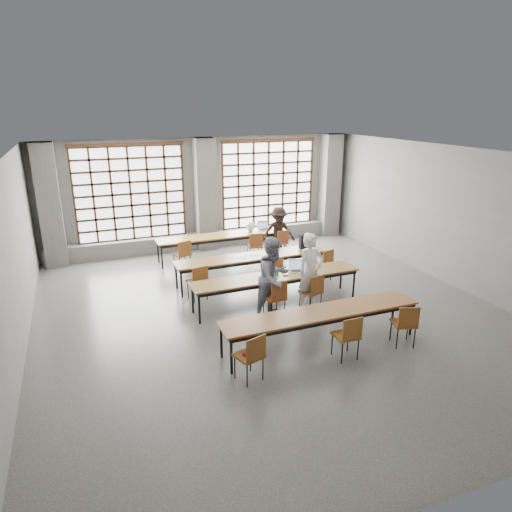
{
  "coord_description": "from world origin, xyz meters",
  "views": [
    {
      "loc": [
        -3.77,
        -8.57,
        4.48
      ],
      "look_at": [
        -0.19,
        0.4,
        1.24
      ],
      "focal_mm": 32.0,
      "sensor_mm": 36.0,
      "label": 1
    }
  ],
  "objects_px": {
    "desk_row_b": "(251,258)",
    "desk_row_d": "(322,314)",
    "chair_mid_left": "(198,279)",
    "chair_back_left": "(183,252)",
    "chair_near_mid": "(348,333)",
    "chair_mid_right": "(325,262)",
    "student_male": "(310,272)",
    "laptop_back": "(263,228)",
    "student_female": "(274,278)",
    "backpack": "(306,241)",
    "student_back": "(279,232)",
    "desk_row_c": "(277,278)",
    "chair_near_left": "(252,353)",
    "chair_near_right": "(406,321)",
    "mouse": "(314,270)",
    "laptop_front": "(297,268)",
    "chair_back_mid": "(255,244)",
    "phone": "(286,275)",
    "desk_row_a": "(223,237)",
    "red_pouch": "(249,353)",
    "chair_back_right": "(281,241)",
    "chair_front_left": "(276,295)",
    "plastic_bag": "(250,227)",
    "chair_mid_centre": "(274,269)",
    "chair_front_right": "(313,289)",
    "green_box": "(273,273)"
  },
  "relations": [
    {
      "from": "desk_row_b",
      "to": "desk_row_d",
      "type": "relative_size",
      "value": 1.0
    },
    {
      "from": "desk_row_b",
      "to": "chair_mid_left",
      "type": "xyz_separation_m",
      "value": [
        -1.59,
        -0.63,
        -0.13
      ]
    },
    {
      "from": "chair_back_left",
      "to": "chair_near_mid",
      "type": "bearing_deg",
      "value": -73.65
    },
    {
      "from": "chair_mid_right",
      "to": "student_male",
      "type": "bearing_deg",
      "value": -130.24
    },
    {
      "from": "desk_row_b",
      "to": "laptop_back",
      "type": "relative_size",
      "value": 10.11
    },
    {
      "from": "student_female",
      "to": "backpack",
      "type": "height_order",
      "value": "student_female"
    },
    {
      "from": "chair_mid_right",
      "to": "backpack",
      "type": "bearing_deg",
      "value": 108.34
    },
    {
      "from": "student_back",
      "to": "desk_row_c",
      "type": "bearing_deg",
      "value": -99.25
    },
    {
      "from": "laptop_back",
      "to": "desk_row_d",
      "type": "bearing_deg",
      "value": -101.96
    },
    {
      "from": "chair_near_left",
      "to": "chair_near_mid",
      "type": "bearing_deg",
      "value": -0.11
    },
    {
      "from": "desk_row_c",
      "to": "backpack",
      "type": "bearing_deg",
      "value": 45.29
    },
    {
      "from": "backpack",
      "to": "desk_row_d",
      "type": "bearing_deg",
      "value": -105.27
    },
    {
      "from": "student_back",
      "to": "chair_near_right",
      "type": "bearing_deg",
      "value": -74.24
    },
    {
      "from": "chair_near_right",
      "to": "chair_near_mid",
      "type": "bearing_deg",
      "value": -179.84
    },
    {
      "from": "laptop_back",
      "to": "mouse",
      "type": "xyz_separation_m",
      "value": [
        -0.31,
        -3.84,
        -0.04
      ]
    },
    {
      "from": "laptop_front",
      "to": "mouse",
      "type": "distance_m",
      "value": 0.41
    },
    {
      "from": "desk_row_d",
      "to": "chair_back_left",
      "type": "xyz_separation_m",
      "value": [
        -1.49,
        5.14,
        -0.13
      ]
    },
    {
      "from": "chair_near_right",
      "to": "chair_back_mid",
      "type": "bearing_deg",
      "value": 97.88
    },
    {
      "from": "chair_near_right",
      "to": "phone",
      "type": "distance_m",
      "value": 2.91
    },
    {
      "from": "desk_row_a",
      "to": "chair_near_left",
      "type": "xyz_separation_m",
      "value": [
        -1.56,
        -6.39,
        -0.13
      ]
    },
    {
      "from": "chair_near_right",
      "to": "red_pouch",
      "type": "distance_m",
      "value": 3.18
    },
    {
      "from": "red_pouch",
      "to": "chair_mid_left",
      "type": "bearing_deg",
      "value": 88.9
    },
    {
      "from": "chair_back_right",
      "to": "chair_front_left",
      "type": "xyz_separation_m",
      "value": [
        -1.81,
        -3.71,
        0.0
      ]
    },
    {
      "from": "chair_mid_right",
      "to": "backpack",
      "type": "height_order",
      "value": "backpack"
    },
    {
      "from": "mouse",
      "to": "plastic_bag",
      "type": "relative_size",
      "value": 0.34
    },
    {
      "from": "chair_near_left",
      "to": "plastic_bag",
      "type": "relative_size",
      "value": 3.08
    },
    {
      "from": "chair_mid_left",
      "to": "chair_mid_right",
      "type": "relative_size",
      "value": 1.0
    },
    {
      "from": "student_male",
      "to": "laptop_back",
      "type": "height_order",
      "value": "student_male"
    },
    {
      "from": "chair_near_right",
      "to": "chair_mid_centre",
      "type": "bearing_deg",
      "value": 107.62
    },
    {
      "from": "chair_back_mid",
      "to": "phone",
      "type": "height_order",
      "value": "chair_back_mid"
    },
    {
      "from": "chair_front_right",
      "to": "chair_near_mid",
      "type": "relative_size",
      "value": 1.0
    },
    {
      "from": "chair_back_left",
      "to": "chair_back_mid",
      "type": "bearing_deg",
      "value": -0.05
    },
    {
      "from": "desk_row_d",
      "to": "red_pouch",
      "type": "bearing_deg",
      "value": -162.07
    },
    {
      "from": "plastic_bag",
      "to": "red_pouch",
      "type": "height_order",
      "value": "plastic_bag"
    },
    {
      "from": "chair_back_mid",
      "to": "desk_row_c",
      "type": "bearing_deg",
      "value": -102.72
    },
    {
      "from": "chair_back_right",
      "to": "laptop_back",
      "type": "height_order",
      "value": "laptop_back"
    },
    {
      "from": "student_male",
      "to": "chair_back_left",
      "type": "bearing_deg",
      "value": 110.14
    },
    {
      "from": "chair_back_left",
      "to": "green_box",
      "type": "bearing_deg",
      "value": -64.59
    },
    {
      "from": "backpack",
      "to": "laptop_front",
      "type": "bearing_deg",
      "value": -116.39
    },
    {
      "from": "red_pouch",
      "to": "student_female",
      "type": "bearing_deg",
      "value": 56.76
    },
    {
      "from": "chair_mid_centre",
      "to": "mouse",
      "type": "relative_size",
      "value": 8.98
    },
    {
      "from": "chair_back_mid",
      "to": "chair_near_right",
      "type": "xyz_separation_m",
      "value": [
        0.8,
        -5.77,
        0.0
      ]
    },
    {
      "from": "desk_row_a",
      "to": "chair_front_right",
      "type": "distance_m",
      "value": 4.4
    },
    {
      "from": "chair_back_left",
      "to": "chair_mid_right",
      "type": "relative_size",
      "value": 1.0
    },
    {
      "from": "chair_front_left",
      "to": "chair_front_right",
      "type": "relative_size",
      "value": 1.0
    },
    {
      "from": "desk_row_b",
      "to": "plastic_bag",
      "type": "distance_m",
      "value": 2.38
    },
    {
      "from": "student_male",
      "to": "student_female",
      "type": "height_order",
      "value": "student_male"
    },
    {
      "from": "laptop_front",
      "to": "chair_mid_centre",
      "type": "bearing_deg",
      "value": 104.95
    },
    {
      "from": "chair_back_right",
      "to": "chair_near_right",
      "type": "relative_size",
      "value": 1.0
    },
    {
      "from": "desk_row_c",
      "to": "green_box",
      "type": "bearing_deg",
      "value": 122.01
    }
  ]
}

